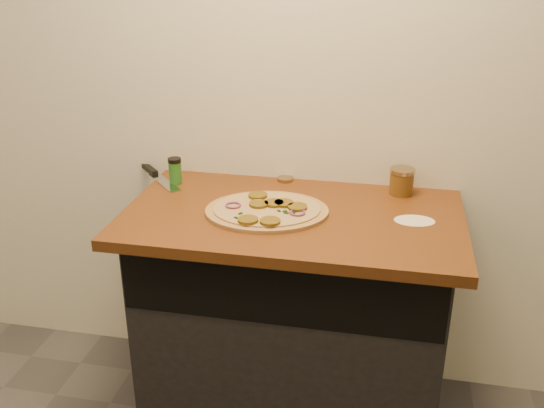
% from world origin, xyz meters
% --- Properties ---
extents(room_shell, '(4.02, 3.52, 2.71)m').
position_xyz_m(room_shell, '(0.00, 0.00, 1.70)').
color(room_shell, silver).
rests_on(room_shell, ground).
extents(cabinet, '(1.10, 0.60, 0.86)m').
position_xyz_m(cabinet, '(0.00, 1.45, 0.43)').
color(cabinet, black).
rests_on(cabinet, ground).
extents(countertop, '(1.20, 0.70, 0.04)m').
position_xyz_m(countertop, '(0.00, 1.42, 0.88)').
color(countertop, brown).
rests_on(countertop, cabinet).
extents(pizza, '(0.51, 0.51, 0.03)m').
position_xyz_m(pizza, '(-0.09, 1.39, 0.91)').
color(pizza, tan).
rests_on(pizza, countertop).
extents(chefs_knife, '(0.26, 0.27, 0.02)m').
position_xyz_m(chefs_knife, '(-0.61, 1.66, 0.91)').
color(chefs_knife, '#B7BAC1').
rests_on(chefs_knife, countertop).
extents(mason_jar_lid, '(0.08, 0.08, 0.01)m').
position_xyz_m(mason_jar_lid, '(-0.08, 1.72, 0.91)').
color(mason_jar_lid, '#988158').
rests_on(mason_jar_lid, countertop).
extents(salsa_jar, '(0.09, 0.09, 0.10)m').
position_xyz_m(salsa_jar, '(0.38, 1.67, 0.95)').
color(salsa_jar, maroon).
rests_on(salsa_jar, countertop).
extents(spice_shaker, '(0.05, 0.05, 0.11)m').
position_xyz_m(spice_shaker, '(-0.50, 1.61, 0.95)').
color(spice_shaker, '#266620').
rests_on(spice_shaker, countertop).
extents(flour_spill, '(0.15, 0.15, 0.00)m').
position_xyz_m(flour_spill, '(0.42, 1.43, 0.90)').
color(flour_spill, silver).
rests_on(flour_spill, countertop).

